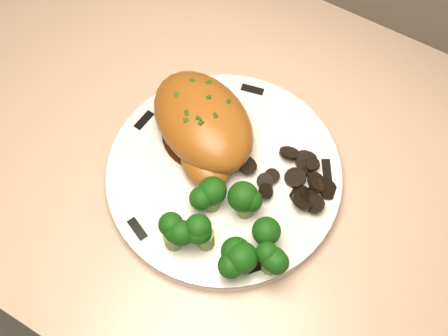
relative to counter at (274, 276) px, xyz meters
The scene contains 11 objects.
counter is the anchor object (origin of this frame).
plate 0.43m from the counter, 157.72° to the right, with size 0.30×0.30×0.02m, color silver.
rim_accent_0 0.44m from the counter, 56.96° to the left, with size 0.03×0.01×0.00m, color black.
rim_accent_1 0.46m from the counter, 143.73° to the left, with size 0.03×0.01×0.00m, color black.
rim_accent_2 0.49m from the counter, behind, with size 0.03×0.01×0.00m, color black.
rim_accent_3 0.48m from the counter, 131.91° to the right, with size 0.03×0.01×0.00m, color black.
rim_accent_4 0.45m from the counter, 86.53° to the right, with size 0.03×0.01×0.00m, color black.
gravy_pool 0.46m from the counter, behind, with size 0.11×0.11×0.00m, color #341809.
chicken_breast 0.49m from the counter, behind, with size 0.20×0.17×0.06m.
mushroom_pile 0.44m from the counter, 141.99° to the right, with size 0.11×0.08×0.03m.
broccoli_florets 0.48m from the counter, 109.30° to the right, with size 0.14×0.11×0.05m.
Camera 1 is at (-0.24, 1.36, 1.50)m, focal length 45.00 mm.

